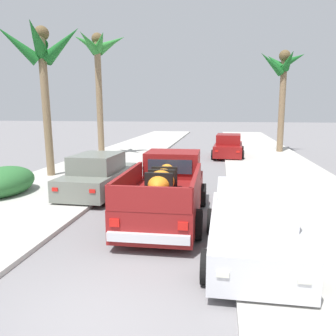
# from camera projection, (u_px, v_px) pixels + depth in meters

# --- Properties ---
(ground_plane) EXTENTS (160.00, 160.00, 0.00)m
(ground_plane) POSITION_uv_depth(u_px,v_px,m) (89.00, 324.00, 5.06)
(ground_plane) COLOR slate
(sidewalk_left) EXTENTS (5.03, 60.00, 0.12)m
(sidewalk_left) POSITION_uv_depth(u_px,v_px,m) (90.00, 170.00, 17.44)
(sidewalk_left) COLOR #B2AFA8
(sidewalk_left) RESTS_ON ground
(sidewalk_right) EXTENTS (5.03, 60.00, 0.12)m
(sidewalk_right) POSITION_uv_depth(u_px,v_px,m) (280.00, 175.00, 16.03)
(sidewalk_right) COLOR #B2AFA8
(sidewalk_right) RESTS_ON ground
(curb_left) EXTENTS (0.16, 60.00, 0.10)m
(curb_left) POSITION_uv_depth(u_px,v_px,m) (111.00, 171.00, 17.28)
(curb_left) COLOR silver
(curb_left) RESTS_ON ground
(curb_right) EXTENTS (0.16, 60.00, 0.10)m
(curb_right) POSITION_uv_depth(u_px,v_px,m) (255.00, 175.00, 16.20)
(curb_right) COLOR silver
(curb_right) RESTS_ON ground
(pickup_truck) EXTENTS (2.26, 5.23, 1.80)m
(pickup_truck) POSITION_uv_depth(u_px,v_px,m) (167.00, 191.00, 9.90)
(pickup_truck) COLOR maroon
(pickup_truck) RESTS_ON ground
(car_right_near) EXTENTS (2.20, 4.33, 1.54)m
(car_right_near) POSITION_uv_depth(u_px,v_px,m) (228.00, 147.00, 22.34)
(car_right_near) COLOR maroon
(car_right_near) RESTS_ON ground
(car_left_mid) EXTENTS (2.12, 4.30, 1.54)m
(car_left_mid) POSITION_uv_depth(u_px,v_px,m) (98.00, 176.00, 12.67)
(car_left_mid) COLOR slate
(car_left_mid) RESTS_ON ground
(car_right_mid) EXTENTS (2.05, 4.27, 1.54)m
(car_right_mid) POSITION_uv_depth(u_px,v_px,m) (252.00, 225.00, 7.29)
(car_right_mid) COLOR silver
(car_right_mid) RESTS_ON ground
(palm_tree_left_fore) EXTENTS (3.74, 4.00, 6.79)m
(palm_tree_left_fore) POSITION_uv_depth(u_px,v_px,m) (43.00, 55.00, 14.72)
(palm_tree_left_fore) COLOR #846B4C
(palm_tree_left_fore) RESTS_ON ground
(palm_tree_right_fore) EXTENTS (3.36, 3.38, 7.87)m
(palm_tree_right_fore) POSITION_uv_depth(u_px,v_px,m) (98.00, 57.00, 21.24)
(palm_tree_right_fore) COLOR #846B4C
(palm_tree_right_fore) RESTS_ON ground
(palm_tree_left_mid) EXTENTS (3.48, 3.56, 7.23)m
(palm_tree_left_mid) POSITION_uv_depth(u_px,v_px,m) (282.00, 74.00, 23.74)
(palm_tree_left_mid) COLOR #846B4C
(palm_tree_left_mid) RESTS_ON ground
(hedge_bush) EXTENTS (1.80, 2.80, 1.10)m
(hedge_bush) POSITION_uv_depth(u_px,v_px,m) (4.00, 182.00, 12.33)
(hedge_bush) COLOR #2D6B33
(hedge_bush) RESTS_ON ground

